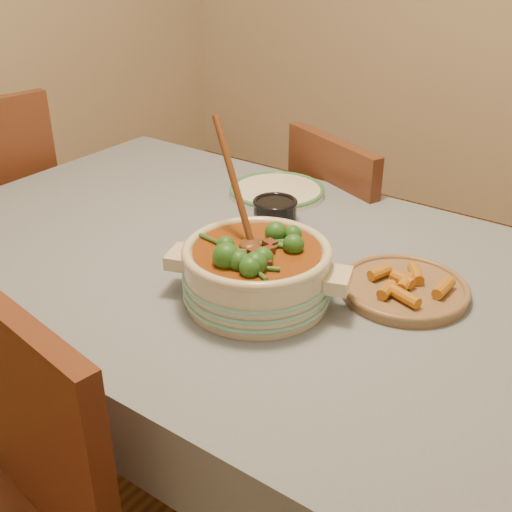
{
  "coord_description": "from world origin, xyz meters",
  "views": [
    {
      "loc": [
        0.84,
        -1.08,
        1.48
      ],
      "look_at": [
        0.17,
        -0.14,
        0.86
      ],
      "focal_mm": 45.0,
      "sensor_mm": 36.0,
      "label": 1
    }
  ],
  "objects": [
    {
      "name": "fried_plate",
      "position": [
        0.41,
        0.07,
        0.77
      ],
      "size": [
        0.32,
        0.32,
        0.05
      ],
      "rotation": [
        0.0,
        0.0,
        0.21
      ],
      "color": "#8A694C",
      "rests_on": "dining_table"
    },
    {
      "name": "dining_table",
      "position": [
        0.0,
        0.0,
        0.66
      ],
      "size": [
        1.68,
        1.08,
        0.76
      ],
      "color": "brown",
      "rests_on": "floor"
    },
    {
      "name": "condiment_bowl",
      "position": [
        -0.02,
        0.21,
        0.79
      ],
      "size": [
        0.13,
        0.13,
        0.06
      ],
      "rotation": [
        0.0,
        0.0,
        -0.12
      ],
      "color": "black",
      "rests_on": "dining_table"
    },
    {
      "name": "chair_far",
      "position": [
        -0.01,
        0.66,
        0.5
      ],
      "size": [
        0.54,
        0.54,
        0.89
      ],
      "rotation": [
        0.0,
        0.0,
        2.74
      ],
      "color": "brown",
      "rests_on": "floor"
    },
    {
      "name": "white_plate",
      "position": [
        -0.12,
        0.36,
        0.77
      ],
      "size": [
        0.29,
        0.29,
        0.02
      ],
      "rotation": [
        0.0,
        0.0,
        0.05
      ],
      "color": "silver",
      "rests_on": "dining_table"
    },
    {
      "name": "stew_casserole",
      "position": [
        0.17,
        -0.14,
        0.83
      ],
      "size": [
        0.39,
        0.38,
        0.37
      ],
      "rotation": [
        0.0,
        0.0,
        0.33
      ],
      "color": "beige",
      "rests_on": "dining_table"
    },
    {
      "name": "floor",
      "position": [
        0.0,
        0.0,
        0.0
      ],
      "size": [
        4.5,
        4.5,
        0.0
      ],
      "primitive_type": "plane",
      "color": "#472814",
      "rests_on": "ground"
    }
  ]
}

